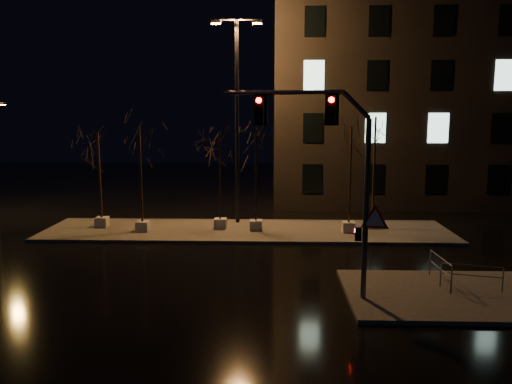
{
  "coord_description": "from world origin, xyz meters",
  "views": [
    {
      "loc": [
        1.35,
        -20.54,
        6.38
      ],
      "look_at": [
        0.62,
        2.33,
        2.8
      ],
      "focal_mm": 35.0,
      "sensor_mm": 36.0,
      "label": 1
    }
  ],
  "objects": [
    {
      "name": "tree_5",
      "position": [
        6.89,
        6.55,
        4.9
      ],
      "size": [
        1.8,
        1.8,
        6.27
      ],
      "color": "#A9A69E",
      "rests_on": "median"
    },
    {
      "name": "median",
      "position": [
        0.0,
        6.0,
        0.07
      ],
      "size": [
        22.0,
        5.0,
        0.15
      ],
      "primitive_type": "cube",
      "color": "#403D39",
      "rests_on": "ground"
    },
    {
      "name": "tree_0",
      "position": [
        -8.12,
        6.4,
        4.24
      ],
      "size": [
        1.8,
        1.8,
        5.39
      ],
      "color": "#A9A69E",
      "rests_on": "median"
    },
    {
      "name": "streetlight_main",
      "position": [
        -0.63,
        7.85,
        6.74
      ],
      "size": [
        2.84,
        0.32,
        11.42
      ],
      "rotation": [
        0.0,
        0.0,
        -0.0
      ],
      "color": "black",
      "rests_on": "median"
    },
    {
      "name": "building",
      "position": [
        14.0,
        18.0,
        7.5
      ],
      "size": [
        25.0,
        12.0,
        15.0
      ],
      "primitive_type": "cube",
      "color": "black",
      "rests_on": "ground"
    },
    {
      "name": "sidewalk_corner",
      "position": [
        7.5,
        -3.5,
        0.07
      ],
      "size": [
        7.0,
        5.0,
        0.15
      ],
      "primitive_type": "cube",
      "color": "#403D39",
      "rests_on": "ground"
    },
    {
      "name": "tree_4",
      "position": [
        5.45,
        5.56,
        4.51
      ],
      "size": [
        1.8,
        1.8,
        5.74
      ],
      "color": "#A9A69E",
      "rests_on": "median"
    },
    {
      "name": "tree_3",
      "position": [
        0.5,
        5.86,
        4.24
      ],
      "size": [
        1.8,
        1.8,
        5.39
      ],
      "color": "#A9A69E",
      "rests_on": "median"
    },
    {
      "name": "tree_2",
      "position": [
        -1.47,
        6.23,
        4.25
      ],
      "size": [
        1.8,
        1.8,
        5.4
      ],
      "color": "#A9A69E",
      "rests_on": "median"
    },
    {
      "name": "traffic_signal_mast",
      "position": [
        3.38,
        -3.86,
        4.76
      ],
      "size": [
        5.63,
        1.31,
        7.02
      ],
      "rotation": [
        0.0,
        0.0,
        -0.21
      ],
      "color": "#54575B",
      "rests_on": "sidewalk_corner"
    },
    {
      "name": "guard_rail_b",
      "position": [
        7.6,
        -2.58,
        0.81
      ],
      "size": [
        0.14,
        2.15,
        1.02
      ],
      "rotation": [
        0.0,
        0.0,
        1.61
      ],
      "color": "#54575B",
      "rests_on": "sidewalk_corner"
    },
    {
      "name": "guard_rail_a",
      "position": [
        8.52,
        -3.13,
        0.74
      ],
      "size": [
        2.04,
        0.57,
        0.91
      ],
      "rotation": [
        0.0,
        0.0,
        -0.26
      ],
      "color": "#54575B",
      "rests_on": "sidewalk_corner"
    },
    {
      "name": "ground",
      "position": [
        0.0,
        0.0,
        0.0
      ],
      "size": [
        90.0,
        90.0,
        0.0
      ],
      "primitive_type": "plane",
      "color": "black",
      "rests_on": "ground"
    },
    {
      "name": "tree_1",
      "position": [
        -5.58,
        5.41,
        4.47
      ],
      "size": [
        1.8,
        1.8,
        5.7
      ],
      "color": "#A9A69E",
      "rests_on": "median"
    }
  ]
}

